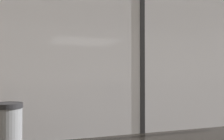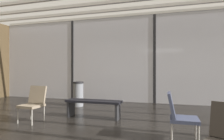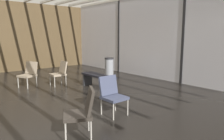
{
  "view_description": "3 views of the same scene",
  "coord_description": "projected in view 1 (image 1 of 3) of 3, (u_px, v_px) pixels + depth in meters",
  "views": [
    {
      "loc": [
        -2.37,
        0.38,
        1.21
      ],
      "look_at": [
        0.38,
        8.08,
        1.35
      ],
      "focal_mm": 41.28,
      "sensor_mm": 36.0,
      "label": 1
    },
    {
      "loc": [
        0.62,
        -2.52,
        1.27
      ],
      "look_at": [
        -1.01,
        2.87,
        1.27
      ],
      "focal_mm": 31.6,
      "sensor_mm": 36.0,
      "label": 2
    },
    {
      "loc": [
        4.3,
        -1.82,
        1.78
      ],
      "look_at": [
        -0.76,
        2.43,
        0.7
      ],
      "focal_mm": 34.08,
      "sensor_mm": 36.0,
      "label": 3
    }
  ],
  "objects": [
    {
      "name": "parked_airplane",
      "position": [
        116.0,
        52.0,
        10.41
      ],
      "size": [
        10.9,
        4.26,
        4.26
      ],
      "color": "silver",
      "rests_on": "ground"
    },
    {
      "name": "glass_curtain_wall",
      "position": [
        141.0,
        51.0,
        5.34
      ],
      "size": [
        14.0,
        0.08,
        3.41
      ],
      "primitive_type": "cube",
      "color": "silver",
      "rests_on": "ground"
    },
    {
      "name": "trash_bin",
      "position": [
        7.0,
        138.0,
        3.12
      ],
      "size": [
        0.38,
        0.38,
        0.86
      ],
      "color": "slate",
      "rests_on": "ground"
    },
    {
      "name": "window_mullion_1",
      "position": [
        141.0,
        51.0,
        5.34
      ],
      "size": [
        0.1,
        0.12,
        3.41
      ],
      "primitive_type": "cube",
      "color": "black",
      "rests_on": "ground"
    }
  ]
}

